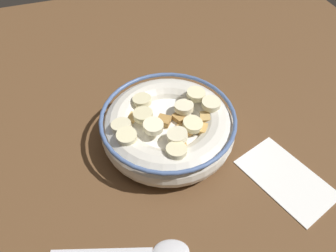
% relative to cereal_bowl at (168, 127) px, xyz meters
% --- Properties ---
extents(ground_plane, '(1.01, 1.01, 0.02)m').
position_rel_cereal_bowl_xyz_m(ground_plane, '(0.00, -0.00, -0.04)').
color(ground_plane, brown).
extents(cereal_bowl, '(0.20, 0.20, 0.06)m').
position_rel_cereal_bowl_xyz_m(cereal_bowl, '(0.00, 0.00, 0.00)').
color(cereal_bowl, silver).
rests_on(cereal_bowl, ground_plane).
extents(spoon, '(0.07, 0.16, 0.01)m').
position_rel_cereal_bowl_xyz_m(spoon, '(-0.16, 0.07, -0.03)').
color(spoon, silver).
rests_on(spoon, ground_plane).
extents(folded_napkin, '(0.15, 0.11, 0.00)m').
position_rel_cereal_bowl_xyz_m(folded_napkin, '(-0.12, -0.13, -0.03)').
color(folded_napkin, white).
rests_on(folded_napkin, ground_plane).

